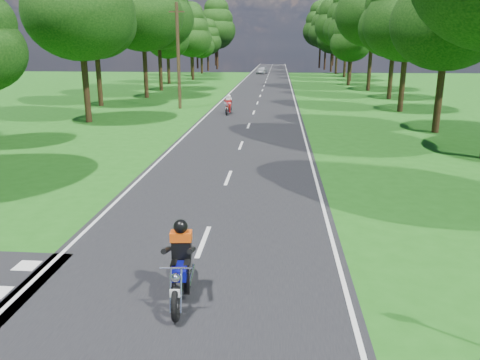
{
  "coord_description": "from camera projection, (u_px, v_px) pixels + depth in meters",
  "views": [
    {
      "loc": [
        1.84,
        -8.96,
        4.85
      ],
      "look_at": [
        0.78,
        4.0,
        1.1
      ],
      "focal_mm": 35.0,
      "sensor_mm": 36.0,
      "label": 1
    }
  ],
  "objects": [
    {
      "name": "treeline",
      "position": [
        278.0,
        20.0,
        65.18
      ],
      "size": [
        40.0,
        115.35,
        14.78
      ],
      "color": "black",
      "rests_on": "ground"
    },
    {
      "name": "rider_far_red",
      "position": [
        229.0,
        104.0,
        33.97
      ],
      "size": [
        0.69,
        1.72,
        1.4
      ],
      "primitive_type": null,
      "rotation": [
        0.0,
        0.0,
        -0.08
      ],
      "color": "maroon",
      "rests_on": "main_road"
    },
    {
      "name": "rider_near_blue",
      "position": [
        180.0,
        261.0,
        9.1
      ],
      "size": [
        0.79,
        1.94,
        1.58
      ],
      "primitive_type": null,
      "rotation": [
        0.0,
        0.0,
        0.08
      ],
      "color": "#0E109C",
      "rests_on": "main_road"
    },
    {
      "name": "road_markings",
      "position": [
        262.0,
        87.0,
        56.16
      ],
      "size": [
        7.4,
        140.0,
        0.01
      ],
      "color": "silver",
      "rests_on": "main_road"
    },
    {
      "name": "distant_car",
      "position": [
        262.0,
        70.0,
        82.15
      ],
      "size": [
        2.2,
        3.96,
        1.27
      ],
      "primitive_type": "imported",
      "rotation": [
        0.0,
        0.0,
        -0.2
      ],
      "color": "silver",
      "rests_on": "main_road"
    },
    {
      "name": "main_road",
      "position": [
        264.0,
        86.0,
        57.94
      ],
      "size": [
        7.0,
        140.0,
        0.02
      ],
      "primitive_type": "cube",
      "color": "black",
      "rests_on": "ground"
    },
    {
      "name": "telegraph_pole",
      "position": [
        178.0,
        56.0,
        36.22
      ],
      "size": [
        1.2,
        0.26,
        8.0
      ],
      "color": "#382616",
      "rests_on": "ground"
    },
    {
      "name": "ground",
      "position": [
        189.0,
        279.0,
        10.07
      ],
      "size": [
        160.0,
        160.0,
        0.0
      ],
      "primitive_type": "plane",
      "color": "#1B5713",
      "rests_on": "ground"
    }
  ]
}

